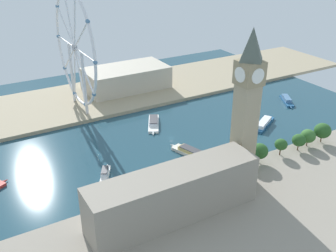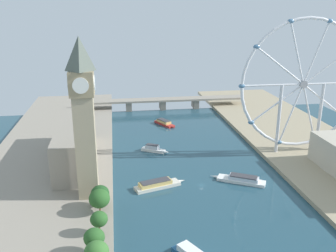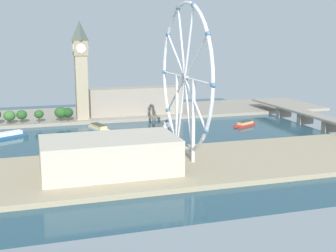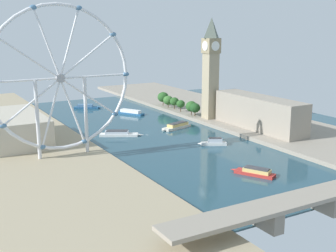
% 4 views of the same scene
% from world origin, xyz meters
% --- Properties ---
extents(ground_plane, '(373.03, 373.03, 0.00)m').
position_xyz_m(ground_plane, '(0.00, 0.00, 0.00)').
color(ground_plane, '#234756').
extents(riverbank_left, '(90.00, 520.00, 3.00)m').
position_xyz_m(riverbank_left, '(-101.52, 0.00, 1.50)').
color(riverbank_left, gray).
rests_on(riverbank_left, ground_plane).
extents(riverbank_right, '(90.00, 520.00, 3.00)m').
position_xyz_m(riverbank_right, '(101.52, 0.00, 1.50)').
color(riverbank_right, tan).
rests_on(riverbank_right, ground_plane).
extents(clock_tower, '(13.96, 13.96, 92.00)m').
position_xyz_m(clock_tower, '(-70.19, -8.40, 50.92)').
color(clock_tower, tan).
rests_on(clock_tower, riverbank_left).
extents(parliament_block, '(22.00, 93.97, 27.20)m').
position_xyz_m(parliament_block, '(-82.21, 46.59, 16.60)').
color(parliament_block, gray).
rests_on(parliament_block, riverbank_left).
extents(tree_row_embankment, '(12.78, 75.61, 14.59)m').
position_xyz_m(tree_row_embankment, '(-63.77, -56.69, 11.34)').
color(tree_row_embankment, '#513823').
rests_on(tree_row_embankment, riverbank_left).
extents(ferris_wheel, '(98.71, 3.20, 100.29)m').
position_xyz_m(ferris_wheel, '(84.68, 41.29, 54.53)').
color(ferris_wheel, silver).
rests_on(ferris_wheel, riverbank_right).
extents(riverside_hall, '(42.47, 78.56, 20.75)m').
position_xyz_m(riverside_hall, '(107.47, -12.95, 13.38)').
color(riverside_hall, '#BCB29E').
rests_on(riverside_hall, riverbank_right).
extents(tour_boat_0, '(34.34, 16.09, 4.98)m').
position_xyz_m(tour_boat_0, '(-28.61, 1.03, 2.12)').
color(tour_boat_0, beige).
rests_on(tour_boat_0, ground_plane).
extents(tour_boat_1, '(21.32, 13.95, 5.89)m').
position_xyz_m(tour_boat_1, '(-24.18, 62.52, 2.30)').
color(tour_boat_1, white).
rests_on(tour_boat_1, ground_plane).
extents(tour_boat_2, '(28.74, 18.93, 4.62)m').
position_xyz_m(tour_boat_2, '(7.99, -127.46, 1.91)').
color(tour_boat_2, '#235684').
rests_on(tour_boat_2, ground_plane).
extents(tour_boat_4, '(22.23, 34.46, 4.91)m').
position_xyz_m(tour_boat_4, '(-18.98, -75.35, 2.10)').
color(tour_boat_4, '#235684').
rests_on(tour_boat_4, ground_plane).
extents(tour_boat_5, '(34.06, 22.04, 4.79)m').
position_xyz_m(tour_boat_5, '(26.72, 0.54, 1.95)').
color(tour_boat_5, white).
rests_on(tour_boat_5, ground_plane).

